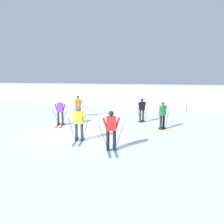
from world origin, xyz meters
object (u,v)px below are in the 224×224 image
(skier_orange, at_px, (78,106))
(skier_green, at_px, (163,115))
(skier_yellow, at_px, (79,123))
(trail_marker_pole, at_px, (187,102))
(skier_purple, at_px, (60,112))
(skier_red, at_px, (111,130))
(skier_black, at_px, (142,110))

(skier_orange, relative_size, skier_green, 1.00)
(skier_yellow, xyz_separation_m, skier_orange, (-4.11, 5.81, -0.00))
(skier_green, distance_m, trail_marker_pole, 8.47)
(skier_green, bearing_deg, trail_marker_pole, 88.43)
(skier_yellow, bearing_deg, trail_marker_pole, 75.45)
(skier_purple, relative_size, trail_marker_pole, 0.91)
(trail_marker_pole, bearing_deg, skier_green, -91.57)
(skier_green, xyz_separation_m, skier_red, (-0.99, -4.94, -0.00))
(skier_orange, distance_m, skier_black, 5.34)
(skier_yellow, distance_m, skier_black, 6.03)
(skier_orange, distance_m, skier_green, 7.35)
(skier_red, distance_m, skier_black, 6.60)
(skier_orange, height_order, skier_purple, same)
(skier_orange, distance_m, skier_red, 8.95)
(skier_red, relative_size, trail_marker_pole, 0.91)
(skier_black, bearing_deg, trail_marker_pole, 73.18)
(skier_black, distance_m, skier_purple, 5.61)
(skier_black, bearing_deg, skier_purple, -143.57)
(skier_orange, bearing_deg, skier_red, -46.17)
(skier_yellow, height_order, skier_black, same)
(skier_yellow, distance_m, skier_red, 2.19)
(skier_orange, xyz_separation_m, skier_purple, (0.83, -3.24, 0.00))
(skier_orange, bearing_deg, trail_marker_pole, 43.17)
(skier_black, bearing_deg, skier_yellow, -101.85)
(skier_black, relative_size, skier_purple, 1.00)
(skier_black, relative_size, trail_marker_pole, 0.91)
(skier_yellow, xyz_separation_m, skier_red, (2.09, -0.64, -0.00))
(skier_red, height_order, skier_black, same)
(skier_red, xyz_separation_m, trail_marker_pole, (1.22, 13.42, 0.03))
(skier_orange, height_order, skier_black, same)
(skier_red, height_order, trail_marker_pole, trail_marker_pole)
(skier_orange, distance_m, trail_marker_pole, 10.17)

